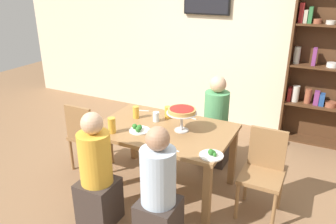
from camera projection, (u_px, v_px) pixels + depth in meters
ground_plane at (164, 187)px, 3.81m from camera, size 12.00×12.00×0.00m
rear_partition at (229, 36)px, 5.11m from camera, size 8.00×0.12×2.80m
dining_table at (164, 136)px, 3.57m from camera, size 1.44×0.96×0.74m
bookshelf at (331, 67)px, 4.45m from camera, size 1.10×0.30×2.21m
diner_near_left at (97, 178)px, 3.10m from camera, size 0.34×0.34×1.15m
diner_near_right at (158, 197)px, 2.82m from camera, size 0.34×0.34×1.15m
diner_far_right at (215, 127)px, 4.16m from camera, size 0.34×0.34×1.15m
chair_head_west at (86, 134)px, 3.99m from camera, size 0.40×0.40×0.87m
chair_head_east at (263, 169)px, 3.26m from camera, size 0.40×0.40×0.87m
deep_dish_pizza_stand at (182, 112)px, 3.40m from camera, size 0.32×0.32×0.25m
salad_plate_near_diner at (139, 129)px, 3.46m from camera, size 0.22×0.22×0.07m
salad_plate_far_diner at (212, 155)px, 2.97m from camera, size 0.22×0.22×0.07m
beer_glass_amber_tall at (136, 112)px, 3.76m from camera, size 0.07×0.07×0.14m
beer_glass_amber_short at (112, 125)px, 3.40m from camera, size 0.08×0.08×0.16m
beer_glass_amber_spare at (168, 112)px, 3.76m from camera, size 0.07×0.07×0.14m
water_glass_clear_near at (156, 117)px, 3.69m from camera, size 0.07×0.07×0.11m
cutlery_fork_near at (171, 149)px, 3.10m from camera, size 0.18×0.04×0.00m
cutlery_knife_near at (190, 117)px, 3.80m from camera, size 0.18×0.06×0.00m
cutlery_fork_far at (142, 110)px, 4.00m from camera, size 0.18×0.06×0.00m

